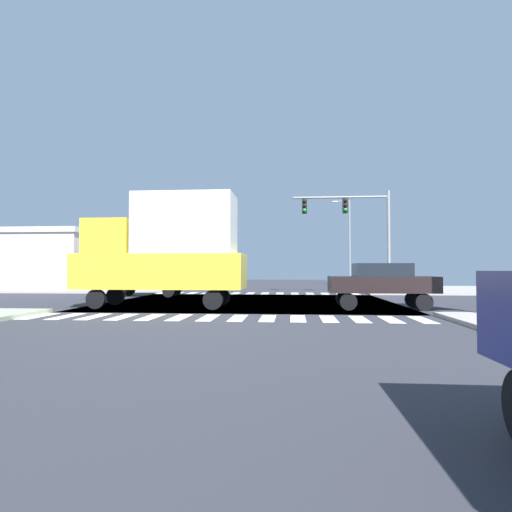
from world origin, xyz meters
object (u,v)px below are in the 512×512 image
traffic_signal_mast (352,218)px  sedan_crossing_2 (382,282)px  bank_building (37,260)px  street_lamp (347,235)px  sedan_farside_1 (148,278)px  box_truck_leading_1 (167,248)px

traffic_signal_mast → sedan_crossing_2: 10.99m
traffic_signal_mast → bank_building: (-25.17, 5.58, -2.60)m
bank_building → sedan_crossing_2: 29.59m
street_lamp → sedan_crossing_2: (-1.64, -23.61, -3.84)m
street_lamp → bank_building: size_ratio=0.66×
street_lamp → sedan_farside_1: 22.03m
sedan_farside_1 → bank_building: bearing=-125.0°
street_lamp → box_truck_leading_1: size_ratio=1.16×
sedan_farside_1 → street_lamp: bearing=140.0°
street_lamp → sedan_farside_1: (-13.95, -16.61, -3.84)m
sedan_crossing_2 → box_truck_leading_1: box_truck_leading_1 is taller
traffic_signal_mast → bank_building: bearing=167.5°
traffic_signal_mast → sedan_crossing_2: size_ratio=1.58×
bank_building → sedan_farside_1: bank_building is taller
bank_building → sedan_crossing_2: bearing=-32.4°
sedan_crossing_2 → bank_building: bearing=57.6°
street_lamp → sedan_farside_1: size_ratio=1.94×
traffic_signal_mast → sedan_farside_1: bearing=-165.3°
bank_building → sedan_farside_1: bearing=-35.0°
street_lamp → box_truck_leading_1: bearing=-114.5°
street_lamp → traffic_signal_mast: bearing=-96.1°
sedan_farside_1 → box_truck_leading_1: (3.21, -7.00, 1.45)m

